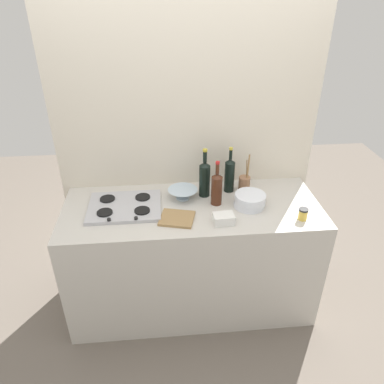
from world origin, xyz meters
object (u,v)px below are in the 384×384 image
Objects in this scene: butter_dish at (224,219)px; utensil_crock at (244,183)px; cutting_board at (177,218)px; stovetop_hob at (125,206)px; wine_bottle_mid_left at (217,188)px; wine_bottle_mid_right at (229,175)px; condiment_jar_front at (303,214)px; wine_bottle_leftmost at (205,178)px; plate_stack at (250,200)px; mixing_bowl at (183,193)px.

utensil_crock is (0.22, 0.40, 0.03)m from butter_dish.
stovetop_hob is at bearing 154.05° from cutting_board.
wine_bottle_mid_right is (0.12, 0.17, 0.01)m from wine_bottle_mid_left.
stovetop_hob is at bearing -167.30° from wine_bottle_mid_right.
wine_bottle_leftmost is at bearing 148.70° from condiment_jar_front.
mixing_bowl is at bearing 162.22° from plate_stack.
condiment_jar_front is at bearing -31.66° from plate_stack.
wine_bottle_mid_left is 0.35m from cutting_board.
utensil_crock reaches higher than condiment_jar_front.
cutting_board is at bearing -25.95° from stovetop_hob.
condiment_jar_front reaches higher than mixing_bowl.
utensil_crock reaches higher than plate_stack.
wine_bottle_mid_right is at bearing 135.00° from condiment_jar_front.
plate_stack is 0.25m from wine_bottle_mid_left.
butter_dish is at bearing -12.11° from cutting_board.
wine_bottle_mid_left reaches higher than plate_stack.
wine_bottle_mid_left is at bearing -21.63° from mixing_bowl.
wine_bottle_mid_left is at bearing 31.10° from cutting_board.
wine_bottle_mid_left is (-0.23, 0.06, 0.08)m from plate_stack.
mixing_bowl is 0.27m from cutting_board.
cutting_board is at bearing -147.43° from utensil_crock.
cutting_board is at bearing -139.89° from wine_bottle_mid_right.
butter_dish is (0.24, -0.33, -0.01)m from mixing_bowl.
stovetop_hob is 1.42× the size of wine_bottle_mid_right.
wine_bottle_leftmost is (-0.30, 0.18, 0.10)m from plate_stack.
wine_bottle_leftmost is 4.50× the size of condiment_jar_front.
wine_bottle_mid_left is 1.54× the size of mixing_bowl.
wine_bottle_leftmost is 0.19m from mixing_bowl.
stovetop_hob is at bearing -179.87° from wine_bottle_mid_left.
cutting_board is (-0.82, 0.07, -0.03)m from condiment_jar_front.
wine_bottle_mid_right reaches higher than wine_bottle_mid_left.
cutting_board is (-0.41, -0.34, -0.13)m from wine_bottle_mid_right.
wine_bottle_leftmost reaches higher than mixing_bowl.
wine_bottle_mid_right is 1.65× the size of mixing_bowl.
plate_stack reaches higher than cutting_board.
cutting_board is (-0.51, -0.12, -0.04)m from plate_stack.
stovetop_hob is 2.34× the size of mixing_bowl.
mixing_bowl reaches higher than butter_dish.
condiment_jar_front is (0.54, -0.25, -0.08)m from wine_bottle_mid_left.
butter_dish is at bearing 178.95° from condiment_jar_front.
stovetop_hob reaches higher than cutting_board.
wine_bottle_leftmost reaches higher than utensil_crock.
plate_stack is 0.53m from cutting_board.
stovetop_hob is 0.69m from butter_dish.
utensil_crock is 1.32× the size of cutting_board.
utensil_crock reaches higher than stovetop_hob.
utensil_crock is at bearing 8.43° from mixing_bowl.
plate_stack reaches higher than mixing_bowl.
condiment_jar_front is at bearing -11.78° from stovetop_hob.
stovetop_hob is 0.39m from cutting_board.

